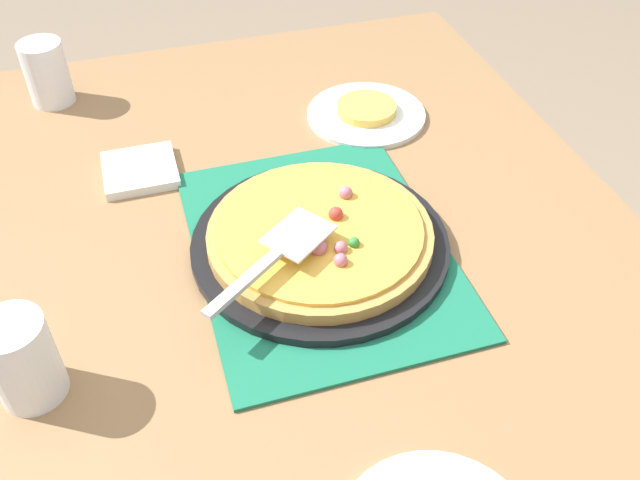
{
  "coord_description": "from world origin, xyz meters",
  "views": [
    {
      "loc": [
        0.71,
        -0.22,
        1.46
      ],
      "look_at": [
        0.0,
        0.0,
        0.77
      ],
      "focal_mm": 38.87,
      "sensor_mm": 36.0,
      "label": 1
    }
  ],
  "objects": [
    {
      "name": "dining_table",
      "position": [
        0.0,
        0.0,
        0.64
      ],
      "size": [
        1.4,
        1.0,
        0.75
      ],
      "color": "olive",
      "rests_on": "ground_plane"
    },
    {
      "name": "placemat",
      "position": [
        0.0,
        0.0,
        0.75
      ],
      "size": [
        0.48,
        0.36,
        0.01
      ],
      "primitive_type": "cube",
      "color": "#196B4C",
      "rests_on": "dining_table"
    },
    {
      "name": "pizza_pan",
      "position": [
        0.0,
        0.0,
        0.76
      ],
      "size": [
        0.38,
        0.38,
        0.01
      ],
      "primitive_type": "cylinder",
      "color": "black",
      "rests_on": "placemat"
    },
    {
      "name": "pizza",
      "position": [
        0.0,
        0.0,
        0.78
      ],
      "size": [
        0.33,
        0.33,
        0.05
      ],
      "color": "#B78442",
      "rests_on": "pizza_pan"
    },
    {
      "name": "plate_near_left",
      "position": [
        -0.32,
        0.19,
        0.76
      ],
      "size": [
        0.22,
        0.22,
        0.01
      ],
      "primitive_type": "cylinder",
      "color": "white",
      "rests_on": "dining_table"
    },
    {
      "name": "served_slice_left",
      "position": [
        -0.32,
        0.19,
        0.77
      ],
      "size": [
        0.11,
        0.11,
        0.02
      ],
      "primitive_type": "cylinder",
      "color": "#EAB747",
      "rests_on": "plate_near_left"
    },
    {
      "name": "cup_near",
      "position": [
        0.14,
        -0.4,
        0.81
      ],
      "size": [
        0.08,
        0.08,
        0.12
      ],
      "primitive_type": "cylinder",
      "color": "white",
      "rests_on": "dining_table"
    },
    {
      "name": "cup_far",
      "position": [
        -0.55,
        -0.37,
        0.81
      ],
      "size": [
        0.08,
        0.08,
        0.12
      ],
      "primitive_type": "cylinder",
      "color": "white",
      "rests_on": "dining_table"
    },
    {
      "name": "pizza_server",
      "position": [
        0.06,
        -0.08,
        0.82
      ],
      "size": [
        0.17,
        0.21,
        0.01
      ],
      "color": "silver",
      "rests_on": "pizza"
    },
    {
      "name": "napkin_stack",
      "position": [
        -0.27,
        -0.23,
        0.76
      ],
      "size": [
        0.12,
        0.12,
        0.02
      ],
      "primitive_type": "cube",
      "color": "white",
      "rests_on": "dining_table"
    }
  ]
}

